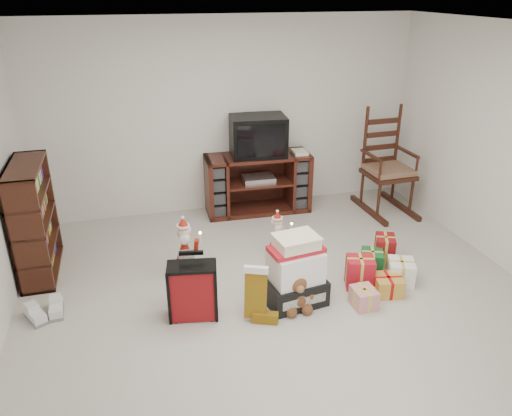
{
  "coord_description": "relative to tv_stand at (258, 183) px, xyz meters",
  "views": [
    {
      "loc": [
        -1.31,
        -3.75,
        2.8
      ],
      "look_at": [
        -0.13,
        0.6,
        0.79
      ],
      "focal_mm": 35.0,
      "sensor_mm": 36.0,
      "label": 1
    }
  ],
  "objects": [
    {
      "name": "sneaker_pair",
      "position": [
        -2.52,
        -1.79,
        -0.34
      ],
      "size": [
        0.38,
        0.31,
        0.1
      ],
      "rotation": [
        0.0,
        0.0,
        0.33
      ],
      "color": "silver",
      "rests_on": "floor"
    },
    {
      "name": "gift_pile",
      "position": [
        -0.23,
        -2.16,
        -0.09
      ],
      "size": [
        0.61,
        0.48,
        0.7
      ],
      "rotation": [
        0.0,
        0.0,
        0.14
      ],
      "color": "black",
      "rests_on": "floor"
    },
    {
      "name": "bookshelf",
      "position": [
        -2.64,
        -0.9,
        0.18
      ],
      "size": [
        0.33,
        0.98,
        1.19
      ],
      "color": "#3A1710",
      "rests_on": "floor"
    },
    {
      "name": "gift_cluster",
      "position": [
        0.71,
        -2.07,
        -0.27
      ],
      "size": [
        0.75,
        1.05,
        0.26
      ],
      "color": "#B41422",
      "rests_on": "floor"
    },
    {
      "name": "stocking",
      "position": [
        -0.66,
        -2.33,
        -0.12
      ],
      "size": [
        0.28,
        0.2,
        0.55
      ],
      "primitive_type": null,
      "rotation": [
        0.0,
        0.0,
        -0.4
      ],
      "color": "#0D7D10",
      "rests_on": "floor"
    },
    {
      "name": "red_suitcase",
      "position": [
        -1.2,
        -2.14,
        -0.12
      ],
      "size": [
        0.45,
        0.29,
        0.63
      ],
      "rotation": [
        0.0,
        0.0,
        -0.17
      ],
      "color": "maroon",
      "rests_on": "floor"
    },
    {
      "name": "santa_figurine",
      "position": [
        -0.13,
        -1.26,
        -0.18
      ],
      "size": [
        0.27,
        0.26,
        0.56
      ],
      "color": "#A22011",
      "rests_on": "floor"
    },
    {
      "name": "crt_television",
      "position": [
        0.01,
        0.02,
        0.65
      ],
      "size": [
        0.74,
        0.57,
        0.51
      ],
      "rotation": [
        0.0,
        0.0,
        -0.1
      ],
      "color": "black",
      "rests_on": "tv_stand"
    },
    {
      "name": "tv_stand",
      "position": [
        0.0,
        0.0,
        0.0
      ],
      "size": [
        1.39,
        0.55,
        0.79
      ],
      "rotation": [
        0.0,
        0.0,
        -0.04
      ],
      "color": "#421A13",
      "rests_on": "floor"
    },
    {
      "name": "rocking_chair",
      "position": [
        1.67,
        -0.37,
        0.1
      ],
      "size": [
        0.61,
        0.97,
        1.44
      ],
      "rotation": [
        0.0,
        0.0,
        0.04
      ],
      "color": "#3A1710",
      "rests_on": "floor"
    },
    {
      "name": "teddy_bear",
      "position": [
        -0.26,
        -2.28,
        -0.22
      ],
      "size": [
        0.27,
        0.23,
        0.39
      ],
      "color": "brown",
      "rests_on": "floor"
    },
    {
      "name": "room",
      "position": [
        -0.33,
        -2.22,
        0.85
      ],
      "size": [
        5.01,
        5.01,
        2.51
      ],
      "color": "beige",
      "rests_on": "ground"
    },
    {
      "name": "mrs_claus_figurine",
      "position": [
        -1.16,
        -1.34,
        -0.15
      ],
      "size": [
        0.31,
        0.3,
        0.64
      ],
      "color": "#A22011",
      "rests_on": "floor"
    }
  ]
}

